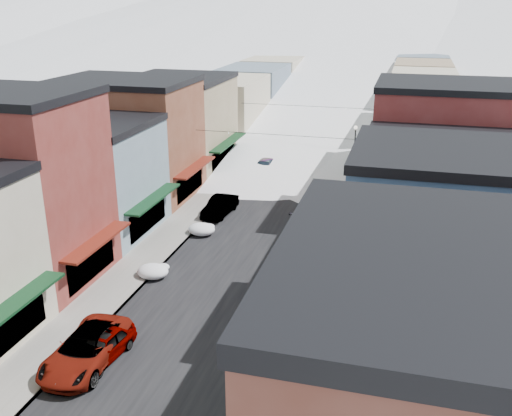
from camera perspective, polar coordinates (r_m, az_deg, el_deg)
The scene contains 32 objects.
road at distance 71.98m, azimuth 6.02°, elevation 5.90°, with size 10.00×160.00×0.01m, color black.
sidewalk_left at distance 73.24m, azimuth 0.89°, elevation 6.31°, with size 3.20×160.00×0.15m, color gray.
sidewalk_right at distance 71.28m, azimuth 11.29°, elevation 5.53°, with size 3.20×160.00×0.15m, color gray.
curb_left at distance 72.89m, azimuth 2.08°, elevation 6.23°, with size 0.10×160.00×0.15m, color slate.
curb_right at distance 71.38m, azimuth 10.04°, elevation 5.63°, with size 0.10×160.00×0.15m, color slate.
bldg_l_brick_near at distance 39.92m, azimuth -23.57°, elevation 1.87°, with size 12.30×8.20×12.50m.
bldg_l_grayblue at distance 46.75m, azimuth -16.51°, elevation 3.01°, with size 11.30×9.20×9.00m.
bldg_l_brick_far at distance 54.53m, azimuth -12.70°, elevation 6.83°, with size 13.30×9.20×11.00m.
bldg_l_tan at distance 63.05m, azimuth -7.69°, elevation 8.45°, with size 11.30×11.20×10.00m.
bldg_r_green at distance 24.73m, azimuth 18.87°, elevation -12.48°, with size 11.30×9.20×9.50m.
bldg_r_blue at distance 32.51m, azimuth 18.21°, elevation -3.30°, with size 11.30×9.20×10.50m.
bldg_r_cream at distance 41.22m, azimuth 18.32°, elevation 0.53°, with size 12.30×9.20×9.00m.
bldg_r_brick_far at distance 49.53m, azimuth 18.65°, elevation 5.23°, with size 13.30×9.20×11.50m.
bldg_r_tan at distance 59.42m, azimuth 17.15°, elevation 6.77°, with size 11.30×11.20×9.50m.
distant_blocks at distance 93.58m, azimuth 8.45°, elevation 11.60°, with size 34.00×55.00×8.00m.
mountain_ridge at distance 287.73m, azimuth 9.54°, elevation 19.29°, with size 670.00×340.00×34.00m.
overhead_cables at distance 58.59m, azimuth 4.23°, elevation 8.87°, with size 16.40×15.04×0.04m.
car_white_suv at distance 31.21m, azimuth -16.64°, elevation -13.37°, with size 2.80×6.07×1.69m, color silver.
car_silver_sedan at distance 31.38m, azimuth -15.13°, elevation -13.23°, with size 1.76×4.36×1.49m, color #A6A9AE.
car_dark_hatch at distance 49.41m, azimuth -3.63°, elevation 0.20°, with size 1.67×4.80×1.58m, color black.
car_silver_wagon at distance 61.17m, azimuth 0.88°, elevation 4.14°, with size 2.06×5.07×1.47m, color #A6A9AE.
car_green_sedan at distance 37.16m, azimuth 2.42°, elevation -6.97°, with size 1.48×4.26×1.40m, color black.
car_gray_suv at distance 40.80m, azimuth 4.14°, elevation -4.31°, with size 1.82×4.51×1.54m, color gray.
car_black_sedan at distance 47.99m, azimuth 5.40°, elevation -0.39°, with size 2.39×5.88×1.71m, color black.
car_lane_silver at distance 74.29m, azimuth 4.72°, elevation 6.97°, with size 1.73×4.29×1.46m, color #919298.
car_lane_white at distance 71.64m, azimuth 7.65°, elevation 6.31°, with size 2.23×4.83×1.34m, color white.
trash_can at distance 38.63m, azimuth 5.28°, elevation -6.00°, with size 0.59×0.59×1.00m.
streetlamp_near at distance 32.42m, azimuth 4.79°, elevation -7.65°, with size 0.32×0.32×3.82m.
streetlamp_far at distance 62.23m, azimuth 9.85°, elevation 6.50°, with size 0.41×0.41×4.88m.
snow_pile_near at distance 32.44m, azimuth -16.08°, elevation -12.78°, with size 2.14×2.52×0.90m.
snow_pile_mid at distance 39.21m, azimuth -10.19°, elevation -6.22°, with size 2.14×2.51×0.90m.
snow_pile_far at distance 45.55m, azimuth -5.40°, elevation -2.11°, with size 2.16×2.53×0.91m.
Camera 1 is at (10.73, -8.95, 17.67)m, focal length 40.00 mm.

